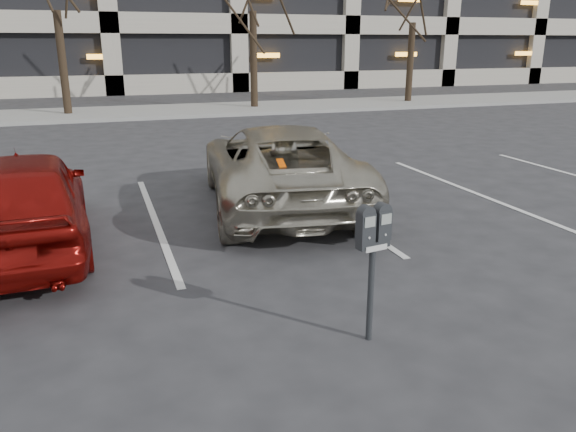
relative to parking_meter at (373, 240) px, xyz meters
name	(u,v)px	position (x,y,z in m)	size (l,w,h in m)	color
ground	(293,264)	(-0.05, 1.92, -0.96)	(140.00, 140.00, 0.00)	#28282B
sidewalk	(153,112)	(-0.05, 17.92, -0.90)	(80.00, 4.00, 0.12)	gray
stall_lines	(155,221)	(-1.45, 4.22, -0.95)	(16.90, 5.20, 0.00)	silver
parking_meter	(373,240)	(0.00, 0.00, 0.00)	(0.33, 0.17, 1.25)	black
suv_silver	(280,166)	(0.60, 4.43, -0.29)	(2.91, 5.09, 1.34)	#B3AD99
car_red	(21,200)	(-3.15, 3.52, -0.29)	(1.58, 3.93, 1.34)	maroon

